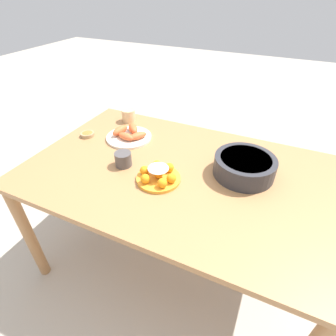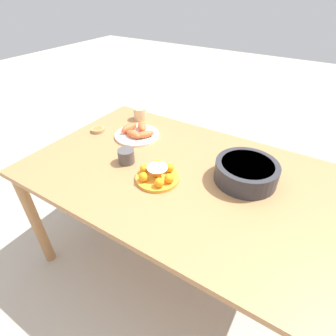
# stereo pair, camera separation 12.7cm
# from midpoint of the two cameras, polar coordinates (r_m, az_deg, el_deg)

# --- Properties ---
(ground_plane) EXTENTS (12.00, 12.00, 0.00)m
(ground_plane) POSITION_cam_midpoint_polar(r_m,az_deg,el_deg) (1.87, 3.71, -19.09)
(ground_plane) COLOR #B2A899
(dining_table) EXTENTS (1.53, 0.98, 0.74)m
(dining_table) POSITION_cam_midpoint_polar(r_m,az_deg,el_deg) (1.38, 4.76, -3.37)
(dining_table) COLOR #A87547
(dining_table) RESTS_ON ground_plane
(cake_plate) EXTENTS (0.21, 0.21, 0.08)m
(cake_plate) POSITION_cam_midpoint_polar(r_m,az_deg,el_deg) (1.25, 0.57, -1.55)
(cake_plate) COLOR gold
(cake_plate) RESTS_ON dining_table
(serving_bowl) EXTENTS (0.29, 0.29, 0.10)m
(serving_bowl) POSITION_cam_midpoint_polar(r_m,az_deg,el_deg) (1.30, 19.37, -0.81)
(serving_bowl) COLOR #2D2D33
(serving_bowl) RESTS_ON dining_table
(sauce_bowl) EXTENTS (0.08, 0.08, 0.02)m
(sauce_bowl) POSITION_cam_midpoint_polar(r_m,az_deg,el_deg) (1.70, -12.95, 8.05)
(sauce_bowl) COLOR tan
(sauce_bowl) RESTS_ON dining_table
(seafood_platter) EXTENTS (0.27, 0.27, 0.06)m
(seafood_platter) POSITION_cam_midpoint_polar(r_m,az_deg,el_deg) (1.61, -4.50, 7.61)
(seafood_platter) COLOR silver
(seafood_platter) RESTS_ON dining_table
(cup_near) EXTENTS (0.09, 0.09, 0.07)m
(cup_near) POSITION_cam_midpoint_polar(r_m,az_deg,el_deg) (1.37, -6.48, 2.49)
(cup_near) COLOR #4C4747
(cup_near) RESTS_ON dining_table
(cup_far) EXTENTS (0.09, 0.09, 0.08)m
(cup_far) POSITION_cam_midpoint_polar(r_m,az_deg,el_deg) (1.81, -4.04, 11.66)
(cup_far) COLOR #DBB27F
(cup_far) RESTS_ON dining_table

